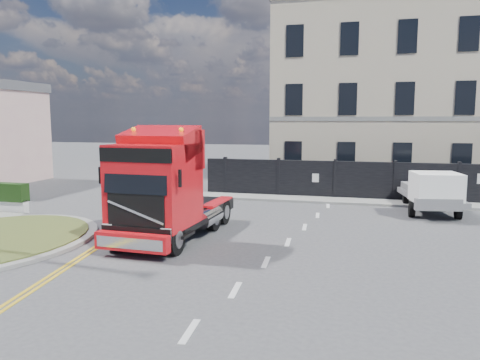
# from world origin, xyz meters

# --- Properties ---
(ground) EXTENTS (120.00, 120.00, 0.00)m
(ground) POSITION_xyz_m (0.00, 0.00, 0.00)
(ground) COLOR #424244
(ground) RESTS_ON ground
(hoarding_fence) EXTENTS (18.80, 0.25, 2.00)m
(hoarding_fence) POSITION_xyz_m (6.55, 9.00, 1.00)
(hoarding_fence) COLOR black
(hoarding_fence) RESTS_ON ground
(georgian_building) EXTENTS (12.30, 10.30, 12.80)m
(georgian_building) POSITION_xyz_m (6.00, 16.50, 5.77)
(georgian_building) COLOR #C2B29A
(georgian_building) RESTS_ON ground
(pavement_far) EXTENTS (20.00, 1.60, 0.12)m
(pavement_far) POSITION_xyz_m (6.00, 8.10, 0.06)
(pavement_far) COLOR gray
(pavement_far) RESTS_ON ground
(truck) EXTENTS (2.67, 6.47, 3.82)m
(truck) POSITION_xyz_m (-1.17, -1.36, 1.71)
(truck) COLOR black
(truck) RESTS_ON ground
(flatbed_pickup) EXTENTS (2.55, 4.90, 1.94)m
(flatbed_pickup) POSITION_xyz_m (8.39, 5.64, 1.04)
(flatbed_pickup) COLOR slate
(flatbed_pickup) RESTS_ON ground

